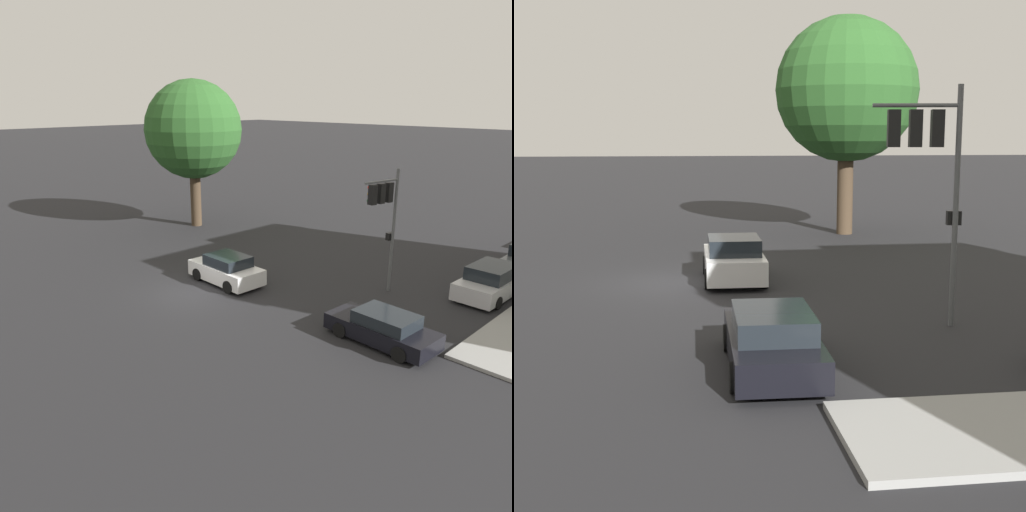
% 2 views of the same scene
% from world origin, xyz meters
% --- Properties ---
extents(ground_plane, '(300.00, 300.00, 0.00)m').
position_xyz_m(ground_plane, '(0.00, 0.00, 0.00)').
color(ground_plane, black).
extents(street_tree, '(6.85, 6.85, 10.35)m').
position_xyz_m(street_tree, '(-10.78, 8.33, 6.89)').
color(street_tree, '#423323').
rests_on(street_tree, ground_plane).
extents(traffic_signal, '(0.63, 2.30, 5.97)m').
position_xyz_m(traffic_signal, '(6.21, 6.25, 4.33)').
color(traffic_signal, '#515456').
rests_on(traffic_signal, ground_plane).
extents(crossing_car_0, '(4.06, 2.06, 1.49)m').
position_xyz_m(crossing_car_0, '(0.02, 1.98, 0.70)').
color(crossing_car_0, silver).
rests_on(crossing_car_0, ground_plane).
extents(crossing_car_1, '(4.33, 1.97, 1.27)m').
position_xyz_m(crossing_car_1, '(9.16, 2.00, 0.61)').
color(crossing_car_1, black).
rests_on(crossing_car_1, ground_plane).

